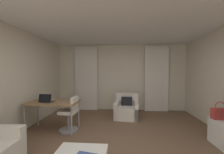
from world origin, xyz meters
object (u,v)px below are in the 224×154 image
at_px(armchair, 127,109).
at_px(desk, 53,104).
at_px(laptop, 47,100).
at_px(handbag_primary, 220,113).
at_px(desk_chair, 70,116).

relative_size(armchair, desk, 0.66).
height_order(laptop, handbag_primary, laptop).
relative_size(desk, handbag_primary, 3.49).
bearing_deg(desk_chair, handbag_primary, -7.12).
relative_size(armchair, laptop, 2.53).
xyz_separation_m(armchair, desk, (-1.95, -1.12, 0.42)).
bearing_deg(desk_chair, armchair, 38.05).
bearing_deg(handbag_primary, laptop, 174.76).
xyz_separation_m(armchair, laptop, (-2.06, -1.22, 0.53)).
bearing_deg(desk, handbag_primary, -6.85).
xyz_separation_m(desk_chair, handbag_primary, (3.36, -0.42, 0.26)).
xyz_separation_m(desk, laptop, (-0.12, -0.10, 0.11)).
bearing_deg(laptop, desk, 40.44).
bearing_deg(handbag_primary, desk, 173.15).
relative_size(desk_chair, handbag_primary, 2.39).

